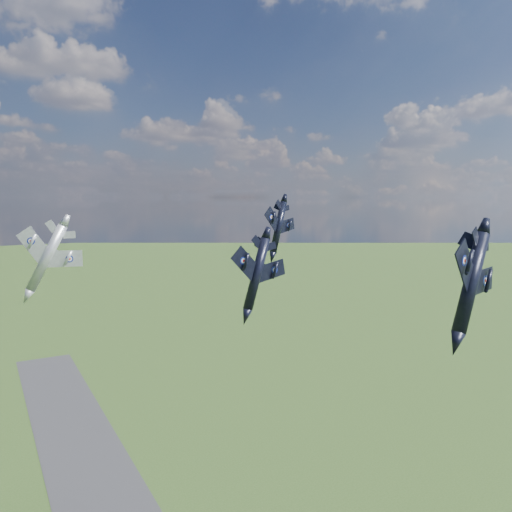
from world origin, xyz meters
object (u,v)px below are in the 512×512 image
jet_left_silver (47,258)px  jet_lead_navy (257,274)px  jet_right_navy (471,282)px  jet_high_navy (278,227)px

jet_left_silver → jet_lead_navy: bearing=-18.1°
jet_lead_navy → jet_right_navy: jet_right_navy is taller
jet_high_navy → jet_left_silver: 42.76m
jet_right_navy → jet_left_silver: 53.91m
jet_right_navy → jet_left_silver: bearing=123.3°
jet_high_navy → jet_left_silver: size_ratio=1.00×
jet_high_navy → jet_right_navy: bearing=-111.5°
jet_lead_navy → jet_high_navy: size_ratio=0.97×
jet_left_silver → jet_right_navy: bearing=-25.5°
jet_lead_navy → jet_right_navy: (16.43, -19.81, 0.43)m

